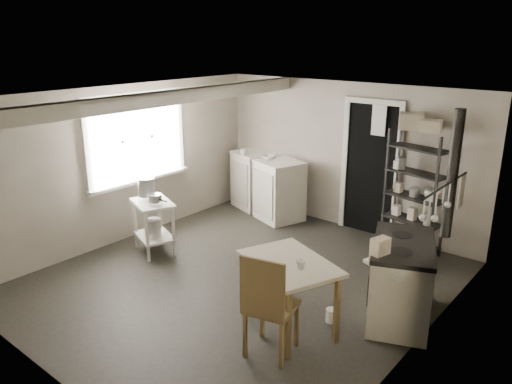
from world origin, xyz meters
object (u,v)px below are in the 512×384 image
Objects in this scene: stockpot at (147,187)px; shelf_rack at (415,187)px; stove at (400,280)px; chair at (271,308)px; prep_table at (154,225)px; base_cabinets at (267,187)px; work_table at (289,296)px; flour_sack at (408,246)px.

stockpot is 0.15× the size of shelf_rack.
stove is 1.04× the size of chair.
prep_table is 2.85m from chair.
stockpot is at bearing 150.52° from chair.
shelf_rack is at bearing 19.52° from base_cabinets.
prep_table is 0.73× the size of work_table.
stockpot is at bearing 174.25° from prep_table.
shelf_rack is at bearing 40.33° from prep_table.
base_cabinets is 1.36× the size of stove.
stockpot is at bearing -130.58° from shelf_rack.
stove reaches higher than flour_sack.
stockpot is at bearing 166.75° from stove.
base_cabinets is (0.21, 2.30, 0.06)m from prep_table.
shelf_rack is at bearing 87.04° from stove.
flour_sack is at bearing 32.47° from stockpot.
base_cabinets is (0.33, 2.29, -0.48)m from stockpot.
stockpot is 0.25× the size of work_table.
base_cabinets is at bearing 81.69° from stockpot.
work_table is 2.04× the size of flour_sack.
stockpot is 3.00m from chair.
flour_sack is (-0.49, 1.37, -0.20)m from stove.
stove reaches higher than prep_table.
flour_sack is (0.20, 2.76, -0.24)m from chair.
stockpot is 3.74m from shelf_rack.
flour_sack is (3.05, 1.94, -0.70)m from stockpot.
chair reaches higher than prep_table.
work_table is 0.46m from chair.
stockpot reaches higher than chair.
chair is 2.78m from flour_sack.
shelf_rack is 1.55× the size of stove.
stockpot is 0.23× the size of stove.
stove is 1.24m from work_table.
stockpot is 2.36m from base_cabinets.
chair is at bearing -94.15° from flour_sack.
work_table is (2.62, -0.37, -0.02)m from prep_table.
base_cabinets is 2.75m from flour_sack.
base_cabinets reaches higher than work_table.
base_cabinets is 0.88× the size of shelf_rack.
stove is at bearing -60.01° from shelf_rack.
prep_table is 2.88× the size of stockpot.
prep_table is at bearing -146.28° from flour_sack.
prep_table is at bearing 171.97° from work_table.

